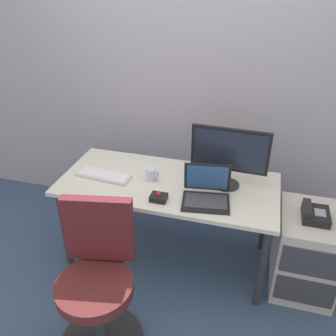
{
  "coord_description": "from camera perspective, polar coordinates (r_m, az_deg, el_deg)",
  "views": [
    {
      "loc": [
        0.58,
        -2.09,
        2.07
      ],
      "look_at": [
        0.0,
        0.0,
        0.82
      ],
      "focal_mm": 37.92,
      "sensor_mm": 36.0,
      "label": 1
    }
  ],
  "objects": [
    {
      "name": "ground_plane",
      "position": [
        3.0,
        0.0,
        -13.77
      ],
      "size": [
        8.0,
        8.0,
        0.0
      ],
      "primitive_type": "plane",
      "color": "#354966"
    },
    {
      "name": "back_wall",
      "position": [
        2.93,
        3.88,
        16.63
      ],
      "size": [
        6.0,
        0.1,
        2.8
      ],
      "primitive_type": "cube",
      "color": "#9E97A5",
      "rests_on": "ground"
    },
    {
      "name": "desk",
      "position": [
        2.6,
        0.0,
        -3.7
      ],
      "size": [
        1.57,
        0.71,
        0.7
      ],
      "color": "silver",
      "rests_on": "ground"
    },
    {
      "name": "file_cabinet",
      "position": [
        2.76,
        21.26,
        -12.39
      ],
      "size": [
        0.42,
        0.53,
        0.61
      ],
      "color": "beige",
      "rests_on": "ground"
    },
    {
      "name": "desk_phone",
      "position": [
        2.54,
        22.49,
        -6.86
      ],
      "size": [
        0.17,
        0.2,
        0.09
      ],
      "color": "black",
      "rests_on": "file_cabinet"
    },
    {
      "name": "office_chair",
      "position": [
        2.21,
        -11.16,
        -18.11
      ],
      "size": [
        0.52,
        0.52,
        0.97
      ],
      "color": "black",
      "rests_on": "ground"
    },
    {
      "name": "monitor_main",
      "position": [
        2.44,
        9.85,
        2.33
      ],
      "size": [
        0.53,
        0.18,
        0.44
      ],
      "color": "#262628",
      "rests_on": "desk"
    },
    {
      "name": "keyboard",
      "position": [
        2.66,
        -10.29,
        -1.18
      ],
      "size": [
        0.42,
        0.17,
        0.03
      ],
      "color": "silver",
      "rests_on": "desk"
    },
    {
      "name": "laptop",
      "position": [
        2.37,
        6.17,
        -4.0
      ],
      "size": [
        0.34,
        0.3,
        0.24
      ],
      "color": "black",
      "rests_on": "desk"
    },
    {
      "name": "trackball_mouse",
      "position": [
        2.37,
        -1.5,
        -4.71
      ],
      "size": [
        0.11,
        0.09,
        0.07
      ],
      "color": "black",
      "rests_on": "desk"
    },
    {
      "name": "coffee_mug",
      "position": [
        2.57,
        -2.63,
        -0.98
      ],
      "size": [
        0.09,
        0.08,
        0.09
      ],
      "color": "silver",
      "rests_on": "desk"
    },
    {
      "name": "paper_notepad",
      "position": [
        2.64,
        5.01,
        -1.27
      ],
      "size": [
        0.15,
        0.21,
        0.01
      ],
      "primitive_type": "cube",
      "rotation": [
        0.0,
        0.0,
        -0.01
      ],
      "color": "white",
      "rests_on": "desk"
    }
  ]
}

